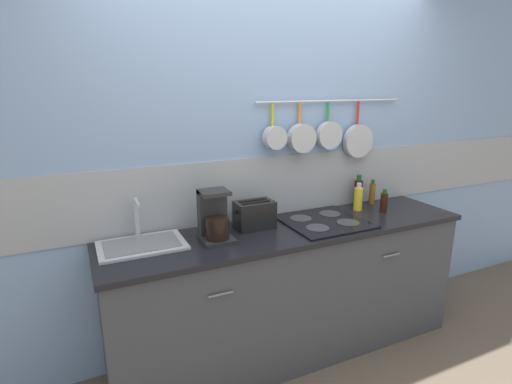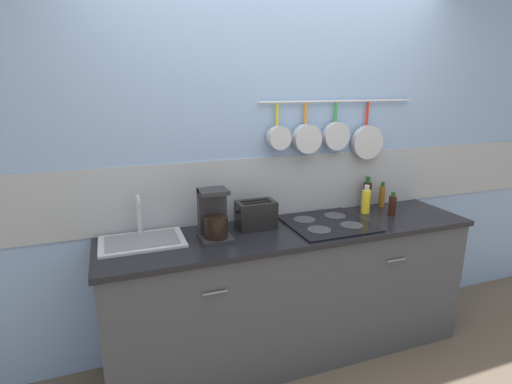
% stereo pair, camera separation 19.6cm
% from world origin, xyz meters
% --- Properties ---
extents(ground_plane, '(12.00, 12.00, 0.00)m').
position_xyz_m(ground_plane, '(0.00, 0.00, 0.00)').
color(ground_plane, brown).
extents(wall_back, '(7.20, 0.16, 2.60)m').
position_xyz_m(wall_back, '(0.00, 0.32, 1.28)').
color(wall_back, '#84A3CC').
rests_on(wall_back, ground_plane).
extents(cabinet_base, '(2.41, 0.54, 0.89)m').
position_xyz_m(cabinet_base, '(0.00, -0.00, 0.44)').
color(cabinet_base, '#3F4247').
rests_on(cabinet_base, ground_plane).
extents(countertop, '(2.45, 0.57, 0.03)m').
position_xyz_m(countertop, '(0.00, 0.00, 0.90)').
color(countertop, black).
rests_on(countertop, cabinet_base).
extents(sink_basin, '(0.49, 0.32, 0.26)m').
position_xyz_m(sink_basin, '(-0.94, 0.11, 0.94)').
color(sink_basin, '#B7BABF').
rests_on(sink_basin, countertop).
extents(coffee_maker, '(0.19, 0.20, 0.31)m').
position_xyz_m(coffee_maker, '(-0.52, 0.03, 1.05)').
color(coffee_maker, '#262628').
rests_on(coffee_maker, countertop).
extents(toaster, '(0.26, 0.16, 0.18)m').
position_xyz_m(toaster, '(-0.22, 0.11, 1.01)').
color(toaster, black).
rests_on(toaster, countertop).
extents(cooktop, '(0.53, 0.52, 0.01)m').
position_xyz_m(cooktop, '(0.25, 0.01, 0.93)').
color(cooktop, black).
rests_on(cooktop, countertop).
extents(bottle_olive_oil, '(0.06, 0.06, 0.21)m').
position_xyz_m(bottle_olive_oil, '(0.63, 0.13, 1.01)').
color(bottle_olive_oil, yellow).
rests_on(bottle_olive_oil, countertop).
extents(bottle_dish_soap, '(0.06, 0.06, 0.24)m').
position_xyz_m(bottle_dish_soap, '(0.70, 0.22, 1.03)').
color(bottle_dish_soap, '#33140F').
rests_on(bottle_dish_soap, countertop).
extents(bottle_cooking_wine, '(0.05, 0.05, 0.17)m').
position_xyz_m(bottle_cooking_wine, '(0.77, 0.02, 1.00)').
color(bottle_cooking_wine, '#33140F').
rests_on(bottle_cooking_wine, countertop).
extents(bottle_vinegar, '(0.05, 0.05, 0.19)m').
position_xyz_m(bottle_vinegar, '(0.84, 0.22, 1.01)').
color(bottle_vinegar, '#8C5919').
rests_on(bottle_vinegar, countertop).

